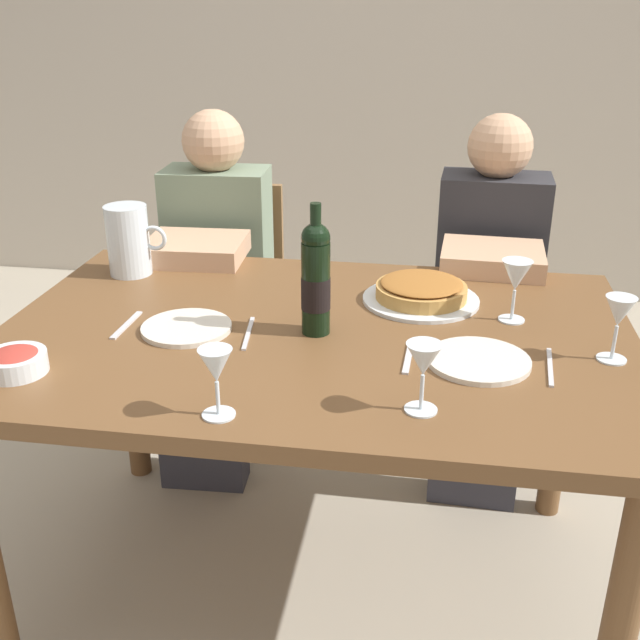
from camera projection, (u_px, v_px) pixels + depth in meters
ground_plane at (315, 580)px, 2.07m from camera, size 8.00×8.00×0.00m
back_wall at (393, 14)px, 3.63m from camera, size 8.00×0.10×2.80m
dining_table at (315, 365)px, 1.81m from camera, size 1.50×1.00×0.76m
wine_bottle at (316, 279)px, 1.71m from camera, size 0.07×0.07×0.31m
water_pitcher at (129, 244)px, 2.10m from camera, size 0.17×0.12×0.20m
baked_tart at (421, 292)px, 1.93m from camera, size 0.30×0.30×0.06m
salad_bowl at (15, 361)px, 1.56m from camera, size 0.13×0.13×0.05m
wine_glass_left_diner at (516, 278)px, 1.78m from camera, size 0.07×0.07×0.15m
wine_glass_right_diner at (619, 315)px, 1.58m from camera, size 0.07×0.07×0.15m
wine_glass_centre at (216, 369)px, 1.37m from camera, size 0.06×0.06×0.14m
wine_glass_spare at (424, 363)px, 1.39m from camera, size 0.07×0.07×0.14m
dinner_plate_left_setting at (187, 328)px, 1.77m from camera, size 0.21×0.21×0.01m
dinner_plate_right_setting at (478, 360)px, 1.61m from camera, size 0.22×0.22×0.01m
fork_left_setting at (127, 325)px, 1.79m from camera, size 0.02×0.16×0.00m
knife_left_setting at (248, 333)px, 1.75m from camera, size 0.03×0.18×0.00m
knife_right_setting at (550, 367)px, 1.59m from camera, size 0.03×0.18×0.00m
spoon_right_setting at (408, 357)px, 1.63m from camera, size 0.02×0.16×0.00m
chair_left at (230, 292)px, 2.72m from camera, size 0.42×0.42×0.87m
diner_left at (212, 284)px, 2.46m from camera, size 0.35×0.51×1.16m
chair_right at (484, 301)px, 2.64m from camera, size 0.42×0.42×0.87m
diner_right at (487, 294)px, 2.38m from camera, size 0.35×0.51×1.16m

